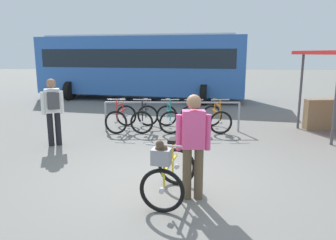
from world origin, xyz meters
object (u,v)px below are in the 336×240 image
Objects in this scene: racked_bike_black at (145,118)px; pedestrian_with_backpack at (53,108)px; racked_bike_red at (121,118)px; racked_bike_lime at (192,118)px; featured_bicycle at (168,171)px; bus_distant at (141,63)px; person_with_featured_bike at (193,142)px; racked_bike_orange at (216,118)px; racked_bike_teal at (169,118)px.

racked_bike_black is 2.73m from pedestrian_with_backpack.
pedestrian_with_backpack reaches higher than racked_bike_red.
racked_bike_lime is at bearing 2.52° from racked_bike_black.
featured_bicycle is (0.96, -4.68, 0.12)m from racked_bike_black.
racked_bike_black is at bearing -81.34° from bus_distant.
featured_bicycle is 0.76× the size of person_with_featured_bike.
racked_bike_red is 0.11× the size of bus_distant.
racked_bike_lime and racked_bike_orange have the same top height.
pedestrian_with_backpack is (-2.70, -1.80, 0.57)m from racked_bike_teal.
bus_distant reaches higher than person_with_featured_bike.
racked_bike_black is 6.86m from bus_distant.
person_with_featured_bike is at bearing -73.71° from racked_bike_black.
racked_bike_orange is at bearing 2.53° from racked_bike_lime.
racked_bike_red is 2.25m from pedestrian_with_backpack.
racked_bike_black is at bearing 41.54° from pedestrian_with_backpack.
racked_bike_black is at bearing -177.48° from racked_bike_orange.
featured_bicycle is at bearing -95.31° from racked_bike_lime.
pedestrian_with_backpack is (-2.00, -1.77, 0.57)m from racked_bike_black.
featured_bicycle is (1.66, -4.64, 0.12)m from racked_bike_red.
featured_bicycle is (-0.44, -4.74, 0.12)m from racked_bike_lime.
racked_bike_red and racked_bike_teal have the same top height.
bus_distant is (-1.71, 6.61, 1.37)m from racked_bike_teal.
racked_bike_orange is 4.90m from featured_bicycle.
featured_bicycle reaches higher than racked_bike_lime.
racked_bike_red is 2.10m from racked_bike_lime.
pedestrian_with_backpack is 8.51m from bus_distant.
featured_bicycle is (0.26, -4.71, 0.12)m from racked_bike_teal.
racked_bike_black is 0.95× the size of racked_bike_orange.
racked_bike_teal is at bearing 2.52° from racked_bike_red.
racked_bike_teal is 1.03× the size of racked_bike_lime.
racked_bike_lime is (1.40, 0.06, 0.00)m from racked_bike_black.
racked_bike_orange is 4.54m from pedestrian_with_backpack.
racked_bike_teal is 0.73× the size of person_with_featured_bike.
pedestrian_with_backpack is 0.16× the size of bus_distant.
featured_bicycle reaches higher than racked_bike_orange.
racked_bike_lime is at bearing 89.19° from person_with_featured_bike.
featured_bicycle is 11.56m from bus_distant.
racked_bike_black is 1.40m from racked_bike_lime.
featured_bicycle is at bearing -44.44° from pedestrian_with_backpack.
racked_bike_lime is at bearing 2.52° from racked_bike_red.
racked_bike_black is 0.93× the size of racked_bike_teal.
racked_bike_lime is at bearing 84.69° from featured_bicycle.
racked_bike_teal is 4.71m from featured_bicycle.
pedestrian_with_backpack is at bearing -146.26° from racked_bike_teal.
person_with_featured_bike is at bearing -82.14° from racked_bike_teal.
racked_bike_red is 1.01× the size of racked_bike_lime.
featured_bicycle reaches higher than racked_bike_teal.
featured_bicycle is at bearing -86.85° from racked_bike_teal.
racked_bike_lime is 0.71× the size of person_with_featured_bike.
racked_bike_teal and racked_bike_orange have the same top height.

